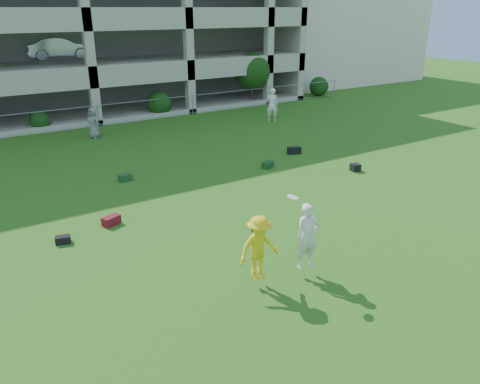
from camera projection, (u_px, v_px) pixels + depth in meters
ground at (325, 276)px, 11.76m from camera, size 100.00×100.00×0.00m
stucco_building at (310, 22)px, 43.37m from camera, size 16.00×14.00×10.00m
bystander_c at (93, 123)px, 23.92m from camera, size 0.80×0.91×1.56m
bystander_e at (272, 105)px, 27.34m from camera, size 0.85×0.75×1.95m
bag_red_a at (111, 220)px, 14.48m from camera, size 0.62×0.49×0.28m
bag_black_b at (63, 240)px, 13.35m from camera, size 0.45×0.35×0.22m
bag_green_c at (268, 165)px, 19.65m from camera, size 0.61×0.55×0.26m
crate_d at (355, 167)px, 19.26m from camera, size 0.42×0.42×0.30m
bag_black_e at (294, 150)px, 21.53m from camera, size 0.66×0.47×0.30m
bag_green_g at (125, 178)px, 18.17m from camera, size 0.51×0.32×0.25m
frisbee_contest at (274, 244)px, 11.07m from camera, size 2.15×0.77×2.01m
parking_garage at (50, 12)px, 31.28m from camera, size 30.00×14.00×12.00m
fence at (98, 115)px, 26.45m from camera, size 36.06×0.06×1.20m
shrub_row at (167, 90)px, 28.96m from camera, size 34.38×2.52×3.50m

